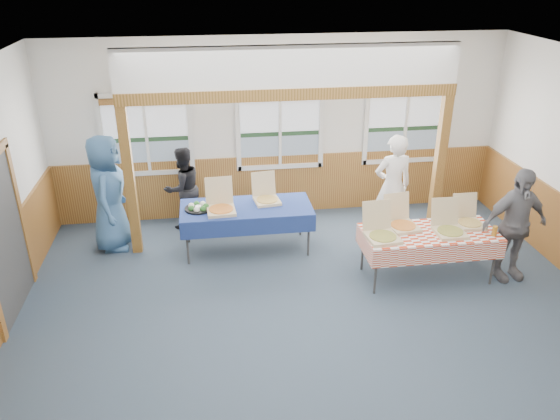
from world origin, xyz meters
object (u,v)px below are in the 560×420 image
Objects in this scene: woman_white at (392,186)px; person_grey at (515,225)px; table_left at (246,210)px; man_blue at (108,193)px; table_right at (429,235)px; woman_black at (183,188)px.

woman_white reaches higher than person_grey.
person_grey is (3.75, -1.39, 0.15)m from table_left.
man_blue is (-4.61, 0.22, 0.06)m from woman_white.
person_grey reaches higher than table_right.
man_blue is at bearing -7.65° from woman_white.
table_left is at bearing -0.97° from woman_white.
woman_black is at bearing 148.94° from person_grey.
man_blue is 6.17m from person_grey.
table_right is at bearing 114.87° from woman_black.
woman_black is at bearing -59.06° from man_blue.
table_left is 1.55× the size of woman_black.
woman_black is (-3.56, 2.21, 0.03)m from table_right.
woman_white is at bearing -89.20° from man_blue.
woman_black is at bearing 156.14° from table_left.
person_grey is at bearing 0.01° from table_left.
table_left is 1.27× the size of woman_white.
woman_white is at bearing 70.51° from table_right.
person_grey reaches higher than woman_black.
person_grey is (1.30, -1.56, -0.03)m from woman_white.
table_left and table_right have the same top height.
table_right is at bearing 89.12° from woman_white.
man_blue reaches higher than woman_white.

